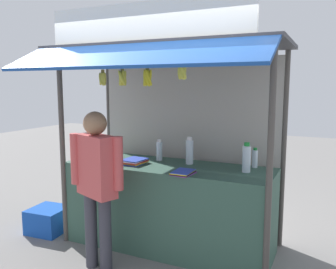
% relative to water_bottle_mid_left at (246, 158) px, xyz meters
% --- Properties ---
extents(ground_plane, '(20.00, 20.00, 0.00)m').
position_rel_water_bottle_mid_left_xyz_m(ground_plane, '(-0.87, -0.06, -1.11)').
color(ground_plane, slate).
extents(stall_counter, '(2.35, 0.78, 0.96)m').
position_rel_water_bottle_mid_left_xyz_m(stall_counter, '(-0.87, -0.06, -0.63)').
color(stall_counter, '#385B4C').
rests_on(stall_counter, ground).
extents(stall_structure, '(2.55, 1.69, 2.62)m').
position_rel_water_bottle_mid_left_xyz_m(stall_structure, '(-0.87, 0.09, 0.51)').
color(stall_structure, '#4C4742').
rests_on(stall_structure, ground).
extents(water_bottle_mid_left, '(0.09, 0.09, 0.31)m').
position_rel_water_bottle_mid_left_xyz_m(water_bottle_mid_left, '(0.00, 0.00, 0.00)').
color(water_bottle_mid_left, silver).
rests_on(water_bottle_mid_left, stall_counter).
extents(water_bottle_far_left, '(0.07, 0.07, 0.25)m').
position_rel_water_bottle_mid_left_xyz_m(water_bottle_far_left, '(-1.07, 0.12, -0.03)').
color(water_bottle_far_left, silver).
rests_on(water_bottle_far_left, stall_counter).
extents(water_bottle_back_right, '(0.06, 0.06, 0.22)m').
position_rel_water_bottle_mid_left_xyz_m(water_bottle_back_right, '(0.04, 0.24, -0.04)').
color(water_bottle_back_right, silver).
rests_on(water_bottle_back_right, stall_counter).
extents(water_bottle_mid_right, '(0.09, 0.09, 0.31)m').
position_rel_water_bottle_mid_left_xyz_m(water_bottle_mid_right, '(-0.67, 0.10, 0.00)').
color(water_bottle_mid_right, silver).
rests_on(water_bottle_mid_right, stall_counter).
extents(water_bottle_front_right, '(0.08, 0.08, 0.27)m').
position_rel_water_bottle_mid_left_xyz_m(water_bottle_front_right, '(-1.89, -0.01, -0.02)').
color(water_bottle_front_right, silver).
rests_on(water_bottle_front_right, stall_counter).
extents(magazine_stack_center, '(0.25, 0.30, 0.06)m').
position_rel_water_bottle_mid_left_xyz_m(magazine_stack_center, '(-1.25, -0.17, -0.12)').
color(magazine_stack_center, blue).
rests_on(magazine_stack_center, stall_counter).
extents(magazine_stack_front_left, '(0.21, 0.28, 0.04)m').
position_rel_water_bottle_mid_left_xyz_m(magazine_stack_front_left, '(-0.56, -0.36, -0.13)').
color(magazine_stack_front_left, purple).
rests_on(magazine_stack_front_left, stall_counter).
extents(banana_bunch_inner_right, '(0.09, 0.10, 0.29)m').
position_rel_water_bottle_mid_left_xyz_m(banana_bunch_inner_right, '(-1.38, -0.55, 0.82)').
color(banana_bunch_inner_right, '#332D23').
extents(banana_bunch_rightmost, '(0.11, 0.11, 0.30)m').
position_rel_water_bottle_mid_left_xyz_m(banana_bunch_rightmost, '(-0.86, -0.55, 0.82)').
color(banana_bunch_rightmost, '#332D23').
extents(banana_bunch_leftmost, '(0.11, 0.11, 0.30)m').
position_rel_water_bottle_mid_left_xyz_m(banana_bunch_leftmost, '(-1.14, -0.55, 0.82)').
color(banana_bunch_leftmost, '#332D23').
extents(banana_bunch_inner_left, '(0.11, 0.10, 0.24)m').
position_rel_water_bottle_mid_left_xyz_m(banana_bunch_inner_left, '(-0.49, -0.55, 0.87)').
color(banana_bunch_inner_left, '#332D23').
extents(vendor_person, '(0.61, 0.35, 1.61)m').
position_rel_water_bottle_mid_left_xyz_m(vendor_person, '(-1.30, -0.81, -0.14)').
color(vendor_person, '#383842').
rests_on(vendor_person, ground).
extents(plastic_crate, '(0.47, 0.47, 0.31)m').
position_rel_water_bottle_mid_left_xyz_m(plastic_crate, '(-2.42, -0.34, -0.95)').
color(plastic_crate, '#194CB2').
rests_on(plastic_crate, ground).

